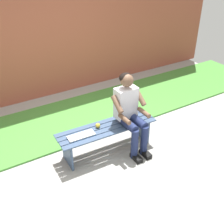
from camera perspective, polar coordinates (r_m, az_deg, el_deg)
name	(u,v)px	position (r m, az deg, el deg)	size (l,w,h in m)	color
ground_plane	(81,221)	(3.66, -6.26, -21.34)	(10.00, 7.00, 0.04)	#9E9E99
grass_strip	(78,117)	(5.38, -7.01, -1.04)	(9.00, 1.51, 0.03)	#478C38
brick_wall	(20,28)	(5.79, -18.32, 15.98)	(9.50, 0.24, 2.97)	#9E4C38
bench_near	(107,133)	(4.37, -1.02, -4.26)	(1.60, 0.48, 0.45)	#384C6B
person_seated	(130,110)	(4.26, 3.71, 0.33)	(0.50, 0.69, 1.25)	silver
apple	(98,125)	(4.28, -2.92, -2.76)	(0.07, 0.07, 0.07)	gold
book_open	(81,136)	(4.12, -6.30, -4.88)	(0.42, 0.17, 0.02)	white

